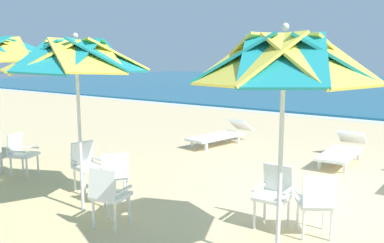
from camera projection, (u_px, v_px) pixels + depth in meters
ground_plane at (322, 198)px, 6.72m from camera, size 80.00×80.00×0.00m
beach_umbrella_0 at (284, 62)px, 4.19m from camera, size 2.02×2.02×2.69m
plastic_chair_0 at (316, 201)px, 5.19m from camera, size 0.61×0.63×0.87m
plastic_chair_1 at (274, 192)px, 5.54m from camera, size 0.46×0.49×0.87m
beach_umbrella_1 at (76, 58)px, 5.83m from camera, size 2.14×2.14×2.69m
plastic_chair_2 at (86, 163)px, 7.05m from camera, size 0.54×0.51×0.87m
plastic_chair_3 at (115, 174)px, 6.39m from camera, size 0.63×0.62×0.87m
plastic_chair_4 at (108, 193)px, 5.48m from camera, size 0.53×0.55×0.87m
plastic_chair_6 at (21, 152)px, 7.89m from camera, size 0.60×0.57×0.87m
sun_lounger_1 at (343, 150)px, 8.94m from camera, size 0.69×2.16×0.62m
sun_lounger_2 at (221, 134)px, 10.79m from camera, size 0.97×2.22×0.62m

